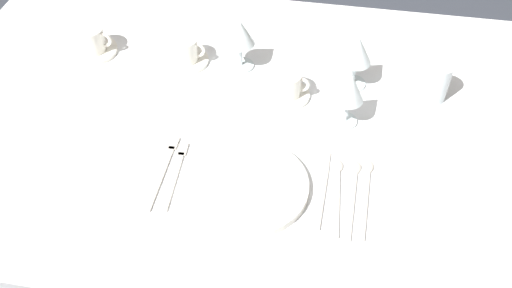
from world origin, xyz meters
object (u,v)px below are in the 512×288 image
Objects in this scene: spoon_soup at (337,187)px; spoon_tea at (366,188)px; spoon_dessert at (353,189)px; coffee_cup_far at (90,39)px; wine_glass_right at (240,35)px; dinner_knife at (322,191)px; dinner_plate at (247,186)px; fork_outer at (176,172)px; coffee_cup_left at (184,49)px; coffee_cup_right at (287,84)px; drink_tumbler at (434,84)px; fork_inner at (164,169)px; wine_glass_centre at (350,89)px; wine_glass_left at (357,52)px.

spoon_tea is (0.06, 0.01, 0.00)m from spoon_soup.
spoon_dessert is 2.09× the size of coffee_cup_far.
spoon_dessert is 0.52m from wine_glass_right.
dinner_plate is at bearing -173.00° from dinner_knife.
coffee_cup_left reaches higher than fork_outer.
dinner_knife is 0.33m from coffee_cup_right.
spoon_tea is 2.11× the size of coffee_cup_far.
dinner_knife is 2.17× the size of drink_tumbler.
spoon_tea is 2.28× the size of coffee_cup_right.
coffee_cup_far reaches higher than coffee_cup_right.
fork_outer is 0.03m from fork_inner.
coffee_cup_far is 0.71× the size of wine_glass_centre.
wine_glass_left is (0.01, 0.37, 0.10)m from spoon_soup.
dinner_knife is at bearing -68.31° from coffee_cup_right.
coffee_cup_far is (-0.75, 0.38, 0.04)m from spoon_dessert.
fork_outer and fork_inner have the same top height.
coffee_cup_far is at bearing 129.48° from fork_inner.
wine_glass_right is (-0.33, 0.39, 0.10)m from spoon_dessert.
wine_glass_left is (0.38, 0.39, 0.10)m from fork_outer.
fork_outer is 1.35× the size of wine_glass_centre.
drink_tumbler is (0.37, 0.06, 0.00)m from coffee_cup_right.
wine_glass_left is 0.21m from drink_tumbler.
fork_outer is 0.40m from spoon_dessert.
dinner_knife is 0.07m from spoon_dessert.
fork_inner is 0.71m from drink_tumbler.
fork_inner is 1.01× the size of dinner_knife.
spoon_tea is 0.64m from coffee_cup_left.
fork_outer is 0.93× the size of spoon_soup.
coffee_cup_far is (-0.33, 0.40, 0.04)m from fork_inner.
fork_outer is at bearing -48.40° from coffee_cup_far.
coffee_cup_left is 0.31m from coffee_cup_right.
coffee_cup_far is at bearing 131.60° from fork_outer.
coffee_cup_far is at bearing 141.30° from dinner_plate.
coffee_cup_far is at bearing 149.87° from dinner_knife.
fork_outer is 0.33m from dinner_knife.
wine_glass_right reaches higher than coffee_cup_far.
wine_glass_left is at bearing 97.89° from spoon_tea.
fork_inner is 0.40m from coffee_cup_left.
dinner_knife is at bearing 7.00° from dinner_plate.
coffee_cup_far is (-0.52, 0.42, 0.04)m from dinner_plate.
dinner_plate is 1.82× the size of wine_glass_left.
wine_glass_centre is (0.72, -0.17, 0.06)m from coffee_cup_far.
spoon_soup is at bearing -173.83° from spoon_tea.
spoon_tea is at bearing -82.11° from wine_glass_left.
spoon_soup is at bearing -90.99° from wine_glass_centre.
fork_inner is at bearing -177.41° from spoon_tea.
drink_tumbler reaches higher than fork_inner.
wine_glass_centre is (0.40, 0.23, 0.10)m from fork_inner.
wine_glass_right is 1.44× the size of drink_tumbler.
dinner_knife is 0.10m from spoon_tea.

